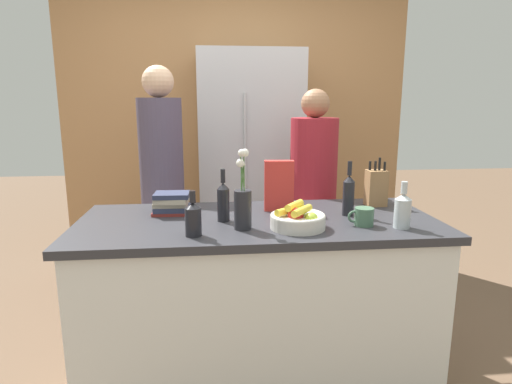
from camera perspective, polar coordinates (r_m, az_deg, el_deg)
The scene contains 16 objects.
ground_plane at distance 2.59m, azimuth 0.25°, elevation -23.62°, with size 14.00×14.00×0.00m, color brown.
kitchen_island at distance 2.36m, azimuth 0.26°, elevation -14.44°, with size 1.82×0.79×0.92m.
back_wall_wood at distance 3.91m, azimuth -2.63°, elevation 8.90°, with size 3.02×0.12×2.60m.
refrigerator at distance 3.60m, azimuth -0.87°, elevation 3.06°, with size 0.83×0.62×1.90m.
fruit_bowl at distance 2.03m, azimuth 5.60°, elevation -3.57°, with size 0.26×0.26×0.12m.
knife_block at distance 2.54m, azimuth 15.71°, elevation 0.58°, with size 0.11×0.09×0.28m.
flower_vase at distance 1.99m, azimuth -1.78°, elevation -1.50°, with size 0.08×0.08×0.38m.
cereal_box at distance 2.34m, azimuth 3.08°, elevation 0.85°, with size 0.16×0.08×0.28m.
coffee_mug at distance 2.13m, azimuth 14.14°, elevation -3.21°, with size 0.13×0.09×0.09m.
book_stack at distance 2.32m, azimuth -11.16°, elevation -1.50°, with size 0.20×0.17×0.12m.
bottle_oil at distance 2.13m, azimuth -4.38°, elevation -1.17°, with size 0.06×0.06×0.26m.
bottle_vinegar at distance 1.92m, azimuth -8.38°, elevation -3.48°, with size 0.07×0.07×0.21m.
bottle_wine at distance 2.13m, azimuth 18.96°, elevation -2.26°, with size 0.08×0.08×0.22m.
bottle_water at distance 2.29m, azimuth 12.24°, elevation -0.28°, with size 0.06×0.06×0.29m.
person_at_sink at distance 2.90m, azimuth -12.37°, elevation 1.51°, with size 0.29×0.29×1.74m.
person_in_blue at distance 2.90m, azimuth 7.59°, elevation -0.31°, with size 0.31×0.31×1.59m.
Camera 1 is at (-0.23, -2.10, 1.51)m, focal length 30.00 mm.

